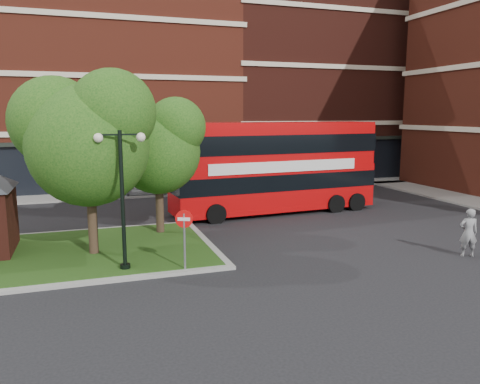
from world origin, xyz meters
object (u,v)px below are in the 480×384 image
object	(u,v)px
bus	(275,161)
woman	(468,233)
car_silver	(141,184)
car_white	(321,179)

from	to	relation	value
bus	woman	size ratio (longest dim) A/B	6.17
car_silver	car_white	size ratio (longest dim) A/B	0.99
woman	car_white	distance (m)	16.83
woman	bus	bearing A→B (deg)	-45.99
car_white	woman	bearing A→B (deg)	178.62
bus	woman	distance (m)	11.08
bus	car_silver	size ratio (longest dim) A/B	2.56
car_white	car_silver	bearing A→B (deg)	90.48
car_silver	woman	bearing A→B (deg)	-146.17
woman	car_silver	bearing A→B (deg)	-37.44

